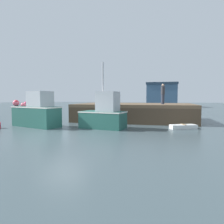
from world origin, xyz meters
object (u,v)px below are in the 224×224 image
fishing_boat_near_right (104,114)px  rowboat (183,127)px  dockworker (163,94)px  fishing_boat_near_left (36,112)px

fishing_boat_near_right → rowboat: bearing=10.4°
fishing_boat_near_right → dockworker: 6.46m
fishing_boat_near_left → dockworker: 10.43m
rowboat → dockworker: (-1.32, 3.96, 2.27)m
fishing_boat_near_left → fishing_boat_near_right: 4.97m
fishing_boat_near_right → dockworker: bearing=51.5°
fishing_boat_near_left → dockworker: size_ratio=2.34×
fishing_boat_near_right → dockworker: size_ratio=2.56×
rowboat → fishing_boat_near_right: bearing=-169.6°
fishing_boat_near_left → fishing_boat_near_right: (4.96, 0.37, -0.07)m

